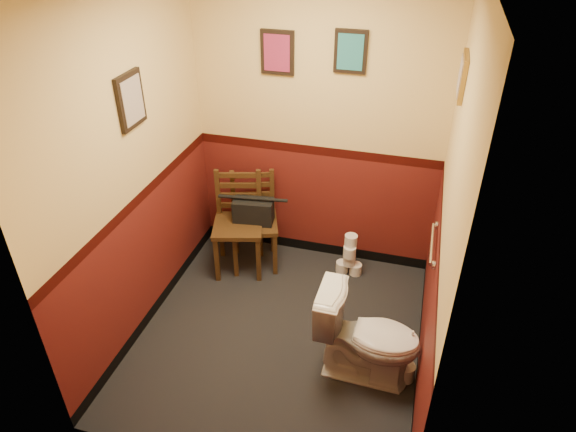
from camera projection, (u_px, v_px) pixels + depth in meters
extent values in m
cube|color=black|center=(280.00, 335.00, 4.19)|extent=(2.20, 2.40, 0.00)
cube|color=#5A1713|center=(317.00, 125.00, 4.44)|extent=(2.20, 0.00, 2.70)
cube|color=#5A1713|center=(208.00, 310.00, 2.49)|extent=(2.20, 0.00, 2.70)
cube|color=#5A1713|center=(133.00, 171.00, 3.71)|extent=(0.00, 2.40, 2.70)
cube|color=#5A1713|center=(446.00, 215.00, 3.21)|extent=(0.00, 2.40, 2.70)
cylinder|color=silver|center=(432.00, 244.00, 3.64)|extent=(0.03, 0.50, 0.03)
cylinder|color=silver|center=(434.00, 265.00, 3.43)|extent=(0.02, 0.06, 0.06)
cylinder|color=silver|center=(436.00, 225.00, 3.84)|extent=(0.02, 0.06, 0.06)
cube|color=black|center=(277.00, 52.00, 4.18)|extent=(0.28, 0.03, 0.36)
cube|color=#912346|center=(277.00, 53.00, 4.17)|extent=(0.22, 0.01, 0.30)
cube|color=black|center=(351.00, 52.00, 4.02)|extent=(0.26, 0.03, 0.34)
cube|color=#26747B|center=(350.00, 52.00, 4.00)|extent=(0.20, 0.01, 0.28)
cube|color=black|center=(131.00, 100.00, 3.52)|extent=(0.03, 0.30, 0.38)
cube|color=tan|center=(133.00, 101.00, 3.52)|extent=(0.01, 0.24, 0.31)
cube|color=olive|center=(463.00, 76.00, 3.33)|extent=(0.03, 0.34, 0.28)
cube|color=tan|center=(460.00, 76.00, 3.33)|extent=(0.01, 0.28, 0.22)
imported|color=white|center=(368.00, 337.00, 3.67)|extent=(0.76, 0.44, 0.74)
cylinder|color=silver|center=(406.00, 372.00, 3.79)|extent=(0.13, 0.13, 0.13)
cylinder|color=silver|center=(409.00, 350.00, 3.66)|extent=(0.02, 0.02, 0.38)
cube|color=#442B14|center=(238.00, 226.00, 4.69)|extent=(0.54, 0.54, 0.04)
cube|color=#442B14|center=(217.00, 259.00, 4.66)|extent=(0.05, 0.05, 0.47)
cube|color=#442B14|center=(221.00, 235.00, 4.98)|extent=(0.05, 0.05, 0.47)
cube|color=#442B14|center=(258.00, 259.00, 4.66)|extent=(0.05, 0.05, 0.47)
cube|color=#442B14|center=(260.00, 235.00, 4.98)|extent=(0.05, 0.05, 0.47)
cube|color=#442B14|center=(218.00, 193.00, 4.73)|extent=(0.05, 0.05, 0.47)
cube|color=#442B14|center=(259.00, 193.00, 4.73)|extent=(0.05, 0.05, 0.47)
cube|color=#442B14|center=(239.00, 205.00, 4.80)|extent=(0.35, 0.12, 0.05)
cube|color=#442B14|center=(239.00, 195.00, 4.74)|extent=(0.35, 0.12, 0.05)
cube|color=#442B14|center=(238.00, 185.00, 4.68)|extent=(0.35, 0.12, 0.05)
cube|color=#442B14|center=(237.00, 175.00, 4.63)|extent=(0.35, 0.12, 0.05)
cube|color=#442B14|center=(254.00, 223.00, 4.76)|extent=(0.55, 0.55, 0.04)
cube|color=#442B14|center=(235.00, 256.00, 4.72)|extent=(0.05, 0.05, 0.46)
cube|color=#442B14|center=(236.00, 233.00, 5.02)|extent=(0.05, 0.05, 0.46)
cube|color=#442B14|center=(275.00, 254.00, 4.74)|extent=(0.05, 0.05, 0.46)
cube|color=#442B14|center=(273.00, 232.00, 5.05)|extent=(0.05, 0.05, 0.46)
cube|color=#442B14|center=(233.00, 193.00, 4.78)|extent=(0.05, 0.05, 0.46)
cube|color=#442B14|center=(272.00, 191.00, 4.81)|extent=(0.05, 0.05, 0.46)
cube|color=#442B14|center=(253.00, 204.00, 4.86)|extent=(0.33, 0.14, 0.05)
cube|color=#442B14|center=(253.00, 194.00, 4.81)|extent=(0.33, 0.14, 0.05)
cube|color=#442B14|center=(252.00, 185.00, 4.75)|extent=(0.33, 0.14, 0.05)
cube|color=#442B14|center=(252.00, 175.00, 4.70)|extent=(0.33, 0.14, 0.05)
cube|color=black|center=(253.00, 211.00, 4.69)|extent=(0.38, 0.23, 0.23)
cylinder|color=black|center=(253.00, 198.00, 4.61)|extent=(0.32, 0.07, 0.03)
cylinder|color=silver|center=(342.00, 267.00, 4.86)|extent=(0.12, 0.12, 0.11)
cylinder|color=silver|center=(355.00, 269.00, 4.83)|extent=(0.12, 0.12, 0.11)
cylinder|color=silver|center=(349.00, 260.00, 4.78)|extent=(0.12, 0.12, 0.11)
cylinder|color=silver|center=(350.00, 252.00, 4.71)|extent=(0.12, 0.12, 0.11)
cylinder|color=silver|center=(351.00, 240.00, 4.68)|extent=(0.12, 0.12, 0.11)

